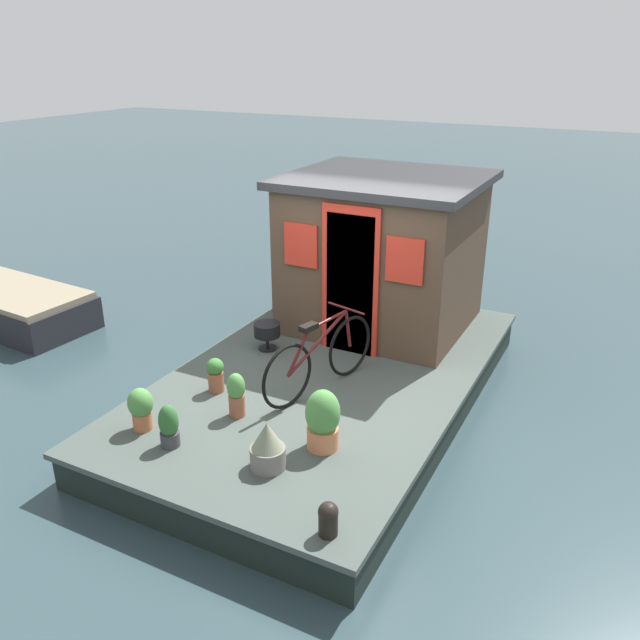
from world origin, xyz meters
The scene contains 13 objects.
ground_plane centered at (0.00, 0.00, 0.00)m, with size 60.00×60.00×0.00m, color #2D4247.
houseboat_deck centered at (0.00, 0.00, 0.22)m, with size 5.36×3.14×0.43m.
houseboat_cabin centered at (1.57, 0.00, 1.42)m, with size 2.18×2.39×1.97m.
bicycle centered at (-0.45, -0.13, 0.82)m, with size 1.63×0.59×0.84m.
potted_plant_basil centered at (-0.99, 0.85, 0.63)m, with size 0.19×0.19×0.38m.
potted_plant_succulent centered at (-1.41, -0.65, 0.73)m, with size 0.32×0.32×0.59m.
potted_plant_thyme centered at (-1.30, 0.37, 0.68)m, with size 0.18×0.18×0.47m.
potted_plant_mint centered at (-1.93, 1.04, 0.67)m, with size 0.24×0.24×0.44m.
potted_plant_rosemary centered at (-1.91, -0.37, 0.65)m, with size 0.32×0.32×0.45m.
potted_plant_fern centered at (-2.04, 0.62, 0.64)m, with size 0.18×0.18×0.43m.
charcoal_grill centered at (0.16, 0.91, 0.67)m, with size 0.32×0.32×0.34m.
mooring_bollard centered at (-2.43, -1.22, 0.58)m, with size 0.16×0.16×0.29m.
dinghy_boat centered at (-0.02, 5.47, 0.27)m, with size 1.41×2.99×0.55m.
Camera 1 is at (-5.93, -2.96, 3.86)m, focal length 36.34 mm.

